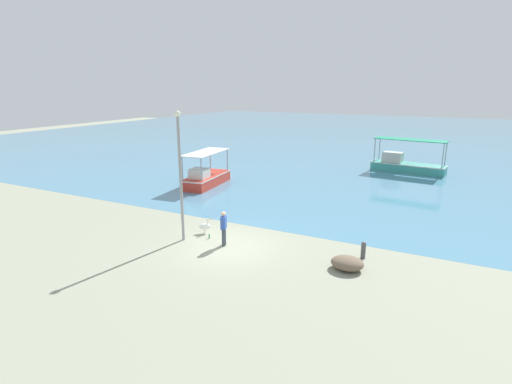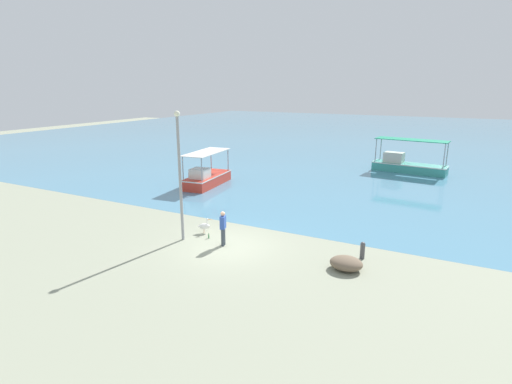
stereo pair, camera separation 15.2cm
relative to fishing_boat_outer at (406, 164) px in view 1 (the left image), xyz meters
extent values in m
plane|color=gray|center=(-5.23, -21.83, -0.67)|extent=(120.00, 120.00, 0.00)
cube|color=teal|center=(-5.23, 26.17, -0.66)|extent=(110.00, 90.00, 0.00)
cube|color=teal|center=(0.21, -0.02, -0.28)|extent=(6.31, 2.37, 0.77)
cube|color=silver|center=(0.21, -0.02, 0.07)|extent=(6.36, 2.42, 0.08)
cylinder|color=#99999E|center=(3.10, 0.39, 1.15)|extent=(0.08, 0.08, 2.08)
cylinder|color=#99999E|center=(2.94, -1.06, 1.15)|extent=(0.08, 0.08, 2.08)
cylinder|color=#99999E|center=(-2.52, 1.02, 1.15)|extent=(0.08, 0.08, 2.08)
cylinder|color=#99999E|center=(-2.69, -0.43, 1.15)|extent=(0.08, 0.08, 2.08)
cube|color=#0D7552|center=(0.21, -0.02, 2.21)|extent=(6.13, 2.45, 0.05)
cube|color=beige|center=(-1.17, 0.13, 0.55)|extent=(1.76, 1.36, 0.88)
cube|color=red|center=(-12.96, -12.14, -0.27)|extent=(2.28, 5.03, 0.79)
cube|color=silver|center=(-12.96, -12.14, 0.09)|extent=(2.33, 5.07, 0.08)
cylinder|color=#99999E|center=(-13.96, -10.05, 0.99)|extent=(0.08, 0.08, 1.73)
cylinder|color=#99999E|center=(-12.43, -9.89, 0.99)|extent=(0.08, 0.08, 1.73)
cylinder|color=#99999E|center=(-13.49, -14.39, 0.99)|extent=(0.08, 0.08, 1.73)
cylinder|color=#99999E|center=(-11.97, -14.22, 0.99)|extent=(0.08, 0.08, 1.73)
cube|color=silver|center=(-12.96, -12.14, 1.88)|extent=(2.36, 4.84, 0.05)
cube|color=silver|center=(-12.85, -13.23, 0.48)|extent=(1.37, 1.35, 0.71)
cylinder|color=#E0997A|center=(-7.30, -20.80, -0.56)|extent=(0.03, 0.03, 0.22)
cylinder|color=#E0997A|center=(-7.25, -20.89, -0.56)|extent=(0.03, 0.03, 0.22)
ellipsoid|color=white|center=(-7.25, -20.83, -0.31)|extent=(0.62, 0.54, 0.32)
ellipsoid|color=white|center=(-7.46, -20.96, -0.29)|extent=(0.20, 0.19, 0.10)
cylinder|color=white|center=(-7.12, -20.75, -0.08)|extent=(0.07, 0.07, 0.26)
sphere|color=white|center=(-7.12, -20.75, 0.08)|extent=(0.11, 0.11, 0.11)
cone|color=#E5933F|center=(-6.98, -20.66, 0.07)|extent=(0.28, 0.21, 0.06)
cylinder|color=gray|center=(-7.67, -22.09, 2.36)|extent=(0.14, 0.14, 6.05)
sphere|color=#EAEACC|center=(-7.67, -22.09, 5.49)|extent=(0.28, 0.28, 0.28)
cylinder|color=#47474C|center=(0.76, -20.28, -0.34)|extent=(0.21, 0.21, 0.64)
sphere|color=#4C4C51|center=(0.76, -20.28, 0.00)|extent=(0.22, 0.22, 0.22)
cylinder|color=#39424D|center=(-5.47, -21.88, -0.24)|extent=(0.16, 0.16, 0.85)
cylinder|color=#39424D|center=(-5.53, -21.71, -0.24)|extent=(0.16, 0.16, 0.85)
cube|color=#2D4DA2|center=(-5.50, -21.80, 0.49)|extent=(0.33, 0.45, 0.62)
sphere|color=tan|center=(-5.50, -21.80, 0.91)|extent=(0.22, 0.22, 0.22)
ellipsoid|color=brown|center=(0.42, -21.68, -0.39)|extent=(1.37, 1.16, 0.55)
cylinder|color=#3F7F4C|center=(-6.63, -21.38, -0.57)|extent=(0.07, 0.07, 0.20)
cylinder|color=#3F7F4C|center=(-6.63, -21.38, -0.43)|extent=(0.03, 0.03, 0.07)
camera|label=1|loc=(3.95, -36.98, 6.72)|focal=28.00mm
camera|label=2|loc=(4.08, -36.91, 6.72)|focal=28.00mm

